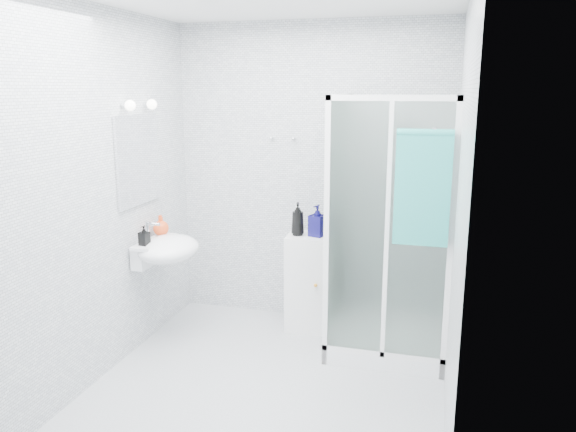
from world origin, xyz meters
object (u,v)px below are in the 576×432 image
(hand_towel, at_px, (423,186))
(soap_dispenser_black, at_px, (144,236))
(shower_enclosure, at_px, (378,297))
(shampoo_bottle_a, at_px, (298,219))
(soap_dispenser_orange, at_px, (161,225))
(storage_cabinet, at_px, (308,282))
(shampoo_bottle_b, at_px, (317,221))
(wall_basin, at_px, (166,249))

(hand_towel, xyz_separation_m, soap_dispenser_black, (-2.06, -0.07, -0.47))
(shower_enclosure, height_order, hand_towel, shower_enclosure)
(hand_towel, height_order, shampoo_bottle_a, hand_towel)
(hand_towel, bearing_deg, shampoo_bottle_a, 148.03)
(soap_dispenser_orange, bearing_deg, soap_dispenser_black, -85.15)
(soap_dispenser_orange, height_order, soap_dispenser_black, soap_dispenser_orange)
(storage_cabinet, bearing_deg, shampoo_bottle_a, -162.66)
(hand_towel, bearing_deg, soap_dispenser_orange, 173.09)
(shampoo_bottle_b, xyz_separation_m, soap_dispenser_orange, (-1.23, -0.40, -0.02))
(storage_cabinet, distance_m, soap_dispenser_black, 1.44)
(shampoo_bottle_a, bearing_deg, soap_dispenser_black, -145.85)
(shower_enclosure, xyz_separation_m, shampoo_bottle_b, (-0.55, 0.26, 0.52))
(wall_basin, relative_size, shampoo_bottle_a, 2.01)
(hand_towel, distance_m, shampoo_bottle_b, 1.17)
(hand_towel, relative_size, soap_dispenser_orange, 4.76)
(shampoo_bottle_b, distance_m, soap_dispenser_black, 1.40)
(wall_basin, relative_size, hand_towel, 0.71)
(shampoo_bottle_a, xyz_separation_m, soap_dispenser_black, (-1.04, -0.70, -0.04))
(wall_basin, distance_m, shampoo_bottle_a, 1.11)
(storage_cabinet, bearing_deg, soap_dispenser_orange, -163.36)
(shampoo_bottle_a, height_order, soap_dispenser_black, shampoo_bottle_a)
(soap_dispenser_black, bearing_deg, hand_towel, 1.83)
(wall_basin, xyz_separation_m, soap_dispenser_orange, (-0.12, 0.17, 0.15))
(wall_basin, xyz_separation_m, hand_towel, (1.96, -0.09, 0.61))
(storage_cabinet, xyz_separation_m, shampoo_bottle_a, (-0.08, -0.03, 0.56))
(wall_basin, bearing_deg, soap_dispenser_black, -122.73)
(shampoo_bottle_a, distance_m, soap_dispenser_orange, 1.13)
(soap_dispenser_orange, bearing_deg, shampoo_bottle_a, 19.88)
(shower_enclosure, height_order, storage_cabinet, shower_enclosure)
(hand_towel, xyz_separation_m, shampoo_bottle_a, (-1.02, 0.64, -0.43))
(wall_basin, height_order, storage_cabinet, wall_basin)
(hand_towel, distance_m, soap_dispenser_black, 2.11)
(storage_cabinet, bearing_deg, soap_dispenser_black, -150.02)
(hand_towel, relative_size, shampoo_bottle_a, 2.81)
(shampoo_bottle_a, bearing_deg, shampoo_bottle_b, 6.47)
(wall_basin, distance_m, soap_dispenser_orange, 0.26)
(wall_basin, xyz_separation_m, shampoo_bottle_a, (0.94, 0.55, 0.18))
(shampoo_bottle_a, height_order, soap_dispenser_orange, shampoo_bottle_a)
(shampoo_bottle_b, distance_m, soap_dispenser_orange, 1.29)
(shampoo_bottle_a, bearing_deg, storage_cabinet, 20.63)
(shower_enclosure, xyz_separation_m, hand_towel, (0.31, -0.40, 0.96))
(wall_basin, height_order, soap_dispenser_black, soap_dispenser_black)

